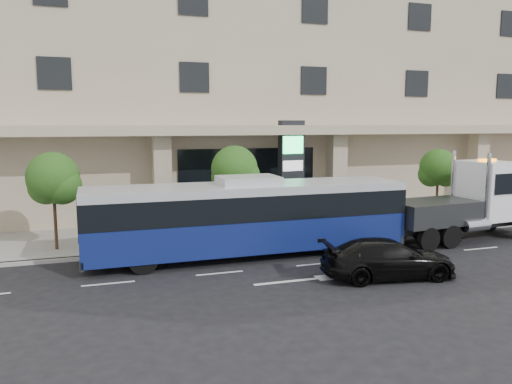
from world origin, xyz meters
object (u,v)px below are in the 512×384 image
Objects in this scene: tow_truck at (472,203)px; signage_pylon at (291,171)px; black_sedan at (388,258)px; city_bus at (248,216)px.

signage_pylon reaches higher than tow_truck.
black_sedan is at bearing -98.68° from signage_pylon.
city_bus reaches higher than black_sedan.
city_bus is at bearing -135.23° from signage_pylon.
signage_pylon reaches higher than black_sedan.
tow_truck reaches higher than black_sedan.
signage_pylon is at bearing 7.26° from black_sedan.
city_bus is at bearing 50.21° from black_sedan.
black_sedan is (-7.19, -4.09, -1.03)m from tow_truck.
city_bus is at bearing 173.32° from tow_truck.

